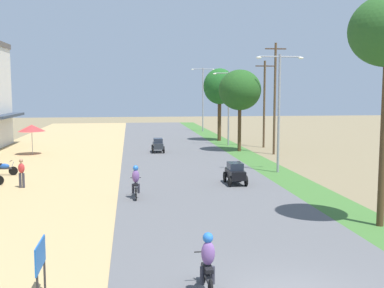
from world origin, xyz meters
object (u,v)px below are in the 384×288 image
Objects in this scene: streetlamp_mid at (229,103)px; utility_pole_far at (275,97)px; utility_pole_near at (264,103)px; pedestrian_on_shoulder at (21,172)px; median_tree_third at (220,87)px; car_hatchback_charcoal at (158,145)px; vendor_umbrella at (32,128)px; parked_motorbike_fifth at (3,168)px; median_tree_second at (240,90)px; street_signboard at (40,259)px; car_hatchback_black at (235,172)px; motorbike_ahead_second at (136,183)px; streetlamp_far at (203,95)px; streetlamp_near at (279,105)px; motorbike_foreground_rider at (207,264)px.

streetlamp_mid is 0.77× the size of utility_pole_far.
utility_pole_near is at bearing 83.99° from utility_pole_far.
median_tree_third reaches higher than pedestrian_on_shoulder.
pedestrian_on_shoulder is 24.89m from streetlamp_mid.
streetlamp_mid reaches higher than car_hatchback_charcoal.
utility_pole_near is (3.17, -6.16, -1.54)m from median_tree_third.
vendor_umbrella is at bearing -164.93° from streetlamp_mid.
streetlamp_mid is at bearing 40.20° from parked_motorbike_fifth.
median_tree_second is 3.60× the size of car_hatchback_charcoal.
street_signboard reaches higher than car_hatchback_black.
motorbike_ahead_second is at bearing -42.69° from parked_motorbike_fifth.
parked_motorbike_fifth is at bearing -132.35° from median_tree_third.
car_hatchback_charcoal is at bearing 179.75° from median_tree_second.
median_tree_second is 0.86× the size of streetlamp_far.
median_tree_second is at bearing -90.00° from streetlamp_far.
street_signboard is 0.75× the size of car_hatchback_black.
utility_pole_near is (3.08, -18.49, -0.54)m from streetlamp_far.
street_signboard is at bearing -118.22° from utility_pole_far.
street_signboard is 16.48m from car_hatchback_black.
pedestrian_on_shoulder is 0.20× the size of utility_pole_near.
median_tree_second is 4.01× the size of motorbike_ahead_second.
median_tree_third is (17.74, 9.15, 3.54)m from vendor_umbrella.
streetlamp_near is 14.51m from utility_pole_near.
median_tree_third is at bearing 103.35° from utility_pole_far.
parked_motorbike_fifth is 22.20m from utility_pole_far.
pedestrian_on_shoulder is at bearing -137.52° from median_tree_second.
utility_pole_far is (2.56, -23.48, 0.04)m from streetlamp_far.
motorbike_foreground_rider is (-3.99, -14.49, 0.11)m from car_hatchback_black.
streetlamp_far is (11.96, 50.54, 3.75)m from street_signboard.
median_tree_third is (11.87, 38.21, 4.74)m from street_signboard.
car_hatchback_black is at bearing -46.31° from vendor_umbrella.
car_hatchback_charcoal is (-7.16, -9.10, -5.10)m from median_tree_third.
utility_pole_far is (20.20, 8.11, 4.35)m from parked_motorbike_fifth.
streetlamp_near is (11.96, 17.88, 3.39)m from street_signboard.
utility_pole_near reaches higher than car_hatchback_black.
median_tree_second is at bearing 76.05° from car_hatchback_black.
car_hatchback_black is at bearing 27.02° from motorbike_ahead_second.
vendor_umbrella is 1.26× the size of car_hatchback_charcoal.
street_signboard is 35.56m from utility_pole_near.
median_tree_third reaches higher than streetlamp_mid.
streetlamp_far reaches higher than parked_motorbike_fifth.
pedestrian_on_shoulder is 25.69m from utility_pole_near.
utility_pole_far is 4.70× the size of car_hatchback_black.
median_tree_second is 0.94× the size of streetlamp_near.
motorbike_foreground_rider is at bearing -90.82° from car_hatchback_charcoal.
car_hatchback_charcoal is at bearing 103.48° from car_hatchback_black.
streetlamp_near is 3.84× the size of car_hatchback_black.
streetlamp_near is at bearing 11.22° from pedestrian_on_shoulder.
pedestrian_on_shoulder reaches higher than car_hatchback_charcoal.
streetlamp_far is (0.09, 12.33, -0.99)m from median_tree_third.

